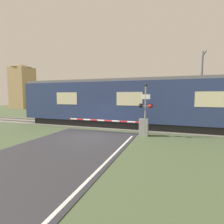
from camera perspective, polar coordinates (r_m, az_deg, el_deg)
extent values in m
plane|color=#475638|center=(12.04, -7.22, -7.93)|extent=(80.00, 80.00, 0.00)
cube|color=slate|center=(15.90, -0.34, -4.56)|extent=(36.00, 3.20, 0.03)
cube|color=#595451|center=(15.23, -1.25, -4.76)|extent=(36.00, 0.08, 0.10)
cube|color=#595451|center=(16.56, 0.49, -3.93)|extent=(36.00, 0.08, 0.10)
cube|color=black|center=(15.31, 6.77, -3.91)|extent=(19.11, 2.31, 0.60)
cube|color=navy|center=(15.12, 6.85, 3.45)|extent=(20.78, 2.71, 3.32)
cube|color=slate|center=(15.16, 6.93, 10.19)|extent=(20.36, 2.50, 0.24)
cube|color=beige|center=(13.63, 29.75, 3.61)|extent=(2.08, 0.02, 1.06)
cube|color=beige|center=(13.78, 5.65, 4.31)|extent=(2.08, 0.02, 1.06)
cube|color=beige|center=(16.11, -14.59, 4.32)|extent=(2.08, 0.02, 1.06)
cube|color=gray|center=(12.24, 10.29, -4.95)|extent=(0.60, 0.44, 1.17)
cylinder|color=gray|center=(12.19, 10.32, -3.43)|extent=(0.16, 0.16, 0.18)
cylinder|color=red|center=(12.24, 8.98, -3.37)|extent=(0.58, 0.11, 0.11)
cylinder|color=white|center=(12.35, 6.34, -3.26)|extent=(0.58, 0.11, 0.11)
cylinder|color=red|center=(12.49, 3.75, -3.14)|extent=(0.58, 0.11, 0.11)
cylinder|color=white|center=(12.65, 1.22, -3.02)|extent=(0.58, 0.11, 0.11)
cylinder|color=red|center=(12.84, -1.23, -2.89)|extent=(0.58, 0.11, 0.11)
cylinder|color=white|center=(13.05, -3.61, -2.77)|extent=(0.58, 0.11, 0.11)
cylinder|color=red|center=(13.28, -5.92, -2.64)|extent=(0.58, 0.11, 0.11)
cylinder|color=white|center=(13.53, -8.13, -2.52)|extent=(0.58, 0.11, 0.11)
cylinder|color=red|center=(13.81, -10.27, -2.39)|extent=(0.58, 0.11, 0.11)
cylinder|color=white|center=(14.10, -12.31, -2.27)|extent=(0.58, 0.11, 0.11)
cylinder|color=red|center=(14.25, -13.30, -2.21)|extent=(0.20, 0.02, 0.20)
cylinder|color=gray|center=(11.91, 10.85, 0.06)|extent=(0.11, 0.11, 3.36)
cube|color=gray|center=(11.88, 10.88, 2.00)|extent=(0.78, 0.07, 0.07)
sphere|color=black|center=(11.88, 9.28, 2.03)|extent=(0.24, 0.24, 0.24)
sphere|color=red|center=(11.79, 12.43, 1.95)|extent=(0.24, 0.24, 0.24)
cylinder|color=black|center=(11.99, 9.37, 2.06)|extent=(0.30, 0.06, 0.30)
cylinder|color=black|center=(11.90, 12.49, 1.98)|extent=(0.30, 0.06, 0.30)
cube|color=white|center=(11.82, 10.91, 4.92)|extent=(0.60, 0.02, 0.31)
sphere|color=black|center=(11.88, 11.00, 8.65)|extent=(0.18, 0.18, 0.18)
cylinder|color=slate|center=(17.51, 27.01, 6.58)|extent=(0.20, 0.20, 6.61)
cube|color=slate|center=(16.96, 27.88, 16.50)|extent=(0.10, 1.80, 0.08)
cube|color=tan|center=(42.84, -27.14, 6.96)|extent=(3.97, 3.97, 8.73)
cone|color=olive|center=(43.28, -27.42, 13.27)|extent=(4.37, 4.37, 0.80)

